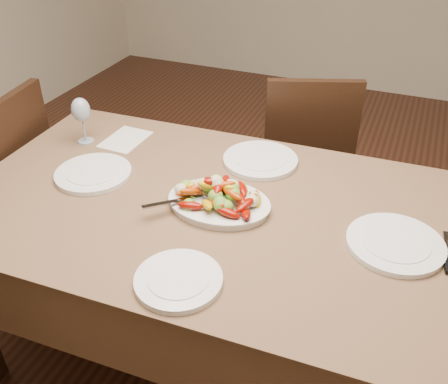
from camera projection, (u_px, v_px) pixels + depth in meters
floor at (264, 333)px, 2.19m from camera, size 6.00×6.00×0.00m
dining_table at (224, 288)px, 1.89m from camera, size 1.87×1.10×0.76m
chair_far at (303, 155)px, 2.55m from camera, size 0.54×0.54×0.95m
serving_platter at (219, 205)px, 1.67m from camera, size 0.35×0.26×0.02m
roasted_vegetables at (219, 190)px, 1.64m from camera, size 0.28×0.20×0.09m
serving_spoon at (196, 198)px, 1.64m from camera, size 0.25×0.23×0.03m
plate_left at (93, 174)px, 1.84m from camera, size 0.28×0.28×0.02m
plate_right at (395, 244)px, 1.51m from camera, size 0.29×0.29×0.02m
plate_far at (260, 160)px, 1.92m from camera, size 0.29×0.29×0.02m
plate_near at (178, 280)px, 1.38m from camera, size 0.25×0.25×0.02m
wine_glass at (82, 119)px, 2.01m from camera, size 0.08×0.08×0.20m
menu_card at (125, 139)px, 2.08m from camera, size 0.16×0.21×0.00m
table_knife at (447, 254)px, 1.47m from camera, size 0.04×0.20×0.01m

